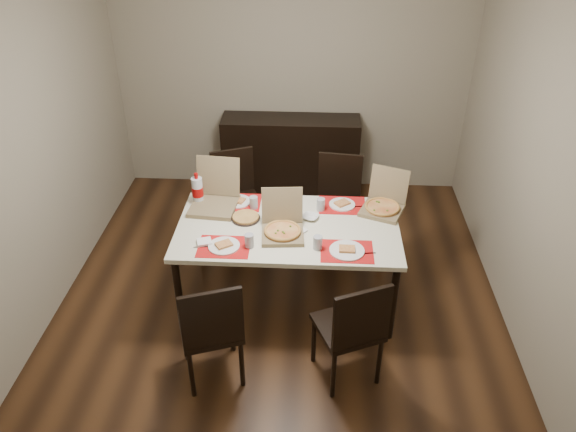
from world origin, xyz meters
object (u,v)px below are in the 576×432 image
object	(u,v)px
chair_near_left	(211,328)
chair_far_right	(338,199)
dip_bowl	(310,217)
chair_far_left	(236,194)
dining_table	(288,233)
pizza_box_center	(283,228)
sideboard	(291,156)
chair_near_right	(353,328)
soda_bottle	(198,191)

from	to	relation	value
chair_near_left	chair_far_right	distance (m)	2.03
dip_bowl	chair_far_left	bearing A→B (deg)	133.25
dining_table	chair_far_right	world-z (taller)	chair_far_right
dining_table	pizza_box_center	world-z (taller)	pizza_box_center
sideboard	chair_far_left	xyz separation A→B (m)	(-0.49, -0.96, 0.06)
dining_table	chair_far_left	world-z (taller)	chair_far_left
pizza_box_center	dip_bowl	bearing A→B (deg)	45.97
chair_near_right	soda_bottle	world-z (taller)	soda_bottle
chair_far_left	soda_bottle	size ratio (longest dim) A/B	3.21
sideboard	chair_far_right	size ratio (longest dim) A/B	1.61
dining_table	pizza_box_center	bearing A→B (deg)	-110.62
sideboard	dip_bowl	distance (m)	1.78
chair_near_right	chair_far_left	distance (m)	2.08
chair_near_left	pizza_box_center	bearing A→B (deg)	62.29
sideboard	chair_near_left	distance (m)	2.84
chair_far_left	pizza_box_center	distance (m)	1.17
chair_near_left	pizza_box_center	xyz separation A→B (m)	(0.44, 0.85, 0.29)
chair_far_right	dip_bowl	xyz separation A→B (m)	(-0.25, -0.74, 0.25)
pizza_box_center	soda_bottle	bearing A→B (deg)	150.67
chair_near_left	chair_near_right	bearing A→B (deg)	3.46
dining_table	sideboard	bearing A→B (deg)	92.18
chair_near_right	chair_far_left	world-z (taller)	same
chair_far_left	chair_far_right	distance (m)	0.99
chair_near_left	chair_far_left	distance (m)	1.86
sideboard	chair_far_right	bearing A→B (deg)	-63.22
dining_table	chair_near_left	distance (m)	1.08
chair_far_left	dip_bowl	bearing A→B (deg)	-46.75
sideboard	soda_bottle	world-z (taller)	soda_bottle
dining_table	soda_bottle	bearing A→B (deg)	157.84
chair_near_left	soda_bottle	world-z (taller)	soda_bottle
soda_bottle	dip_bowl	bearing A→B (deg)	-11.55
chair_near_left	chair_far_left	world-z (taller)	same
sideboard	pizza_box_center	bearing A→B (deg)	-89.04
chair_near_right	pizza_box_center	xyz separation A→B (m)	(-0.54, 0.79, 0.29)
chair_near_right	chair_far_right	bearing A→B (deg)	92.16
sideboard	chair_near_right	xyz separation A→B (m)	(0.57, -2.75, 0.06)
pizza_box_center	soda_bottle	size ratio (longest dim) A/B	1.34
chair_near_right	dip_bowl	xyz separation A→B (m)	(-0.32, 1.01, 0.25)
dining_table	chair_far_right	xyz separation A→B (m)	(0.43, 0.86, -0.17)
pizza_box_center	chair_near_right	bearing A→B (deg)	-55.67
chair_near_left	pizza_box_center	size ratio (longest dim) A/B	2.39
chair_near_left	chair_far_left	xyz separation A→B (m)	(-0.07, 1.85, 0.00)
dip_bowl	chair_far_right	bearing A→B (deg)	71.03
sideboard	dip_bowl	xyz separation A→B (m)	(0.25, -1.74, 0.32)
sideboard	chair_near_right	size ratio (longest dim) A/B	1.61
dining_table	chair_far_right	distance (m)	0.98
chair_near_left	chair_near_right	world-z (taller)	same
pizza_box_center	sideboard	bearing A→B (deg)	90.96
chair_far_right	chair_far_left	bearing A→B (deg)	177.50
chair_near_right	soda_bottle	xyz separation A→B (m)	(-1.29, 1.21, 0.36)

